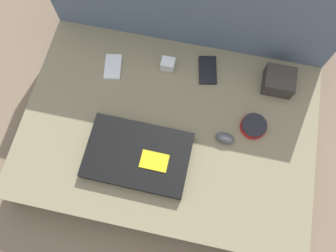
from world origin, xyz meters
name	(u,v)px	position (x,y,z in m)	size (l,w,h in m)	color
ground_plane	(168,140)	(0.00, 0.00, 0.00)	(8.00, 8.00, 0.00)	#7A6651
couch_seat	(168,135)	(0.00, 0.00, 0.07)	(1.02, 0.70, 0.15)	#847A5B
couch_backrest	(194,5)	(0.00, 0.45, 0.25)	(1.02, 0.20, 0.49)	slate
laptop	(138,155)	(-0.08, -0.12, 0.16)	(0.34, 0.23, 0.03)	black
computer_mouse	(225,139)	(0.20, 0.00, 0.16)	(0.07, 0.04, 0.03)	#4C4C51
speaker_puck	(254,126)	(0.29, 0.06, 0.16)	(0.09, 0.09, 0.03)	red
phone_silver	(113,67)	(-0.25, 0.19, 0.15)	(0.08, 0.11, 0.01)	silver
phone_black	(208,70)	(0.10, 0.25, 0.15)	(0.08, 0.12, 0.01)	black
camera_pouch	(279,81)	(0.35, 0.24, 0.18)	(0.10, 0.10, 0.06)	#38332D
charger_brick	(168,64)	(-0.05, 0.23, 0.17)	(0.05, 0.04, 0.04)	silver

